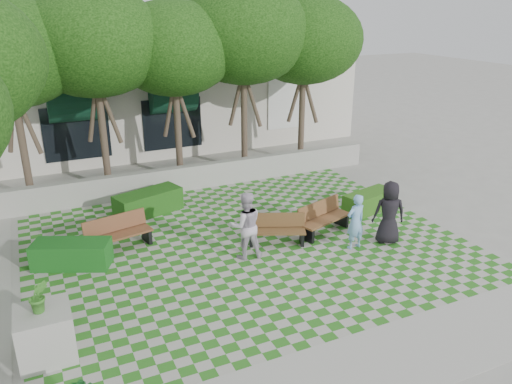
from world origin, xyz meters
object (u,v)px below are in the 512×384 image
bench_east (323,218)px  hedge_midleft (148,203)px  person_blue (355,222)px  person_white (246,225)px  person_dark (389,213)px  hedge_west (72,254)px  bench_mid (276,230)px  bench_west (118,234)px  planter_back (45,332)px  hedge_east (369,201)px

bench_east → hedge_midleft: (-4.46, 3.66, -0.08)m
person_blue → person_white: person_white is taller
person_dark → person_white: bearing=11.2°
hedge_midleft → person_blue: person_blue is taller
hedge_west → person_dark: size_ratio=1.06×
person_blue → person_dark: (1.08, -0.10, 0.12)m
hedge_west → person_dark: (8.47, -2.37, 0.58)m
bench_east → hedge_midleft: 5.77m
bench_east → hedge_west: size_ratio=0.97×
bench_mid → bench_west: bearing=-176.7°
bench_mid → hedge_midleft: (-2.84, 3.72, -0.04)m
hedge_west → planter_back: (-0.83, -3.61, 0.23)m
bench_west → person_dark: bearing=-34.2°
hedge_west → person_white: size_ratio=1.05×
hedge_east → person_blue: bearing=-135.1°
bench_east → bench_west: (-5.82, 1.50, 0.00)m
hedge_east → person_white: size_ratio=0.99×
bench_east → planter_back: size_ratio=1.11×
hedge_east → hedge_midleft: bearing=156.9°
bench_east → planter_back: 8.38m
bench_west → person_dark: 7.72m
bench_east → hedge_west: 7.21m
bench_mid → hedge_west: size_ratio=0.88×
hedge_east → person_dark: bearing=-114.2°
person_dark → person_white: size_ratio=0.99×
bench_mid → hedge_midleft: bearing=151.0°
hedge_east → person_dark: person_dark is taller
bench_east → bench_mid: size_ratio=1.10×
person_dark → bench_mid: bearing=-0.0°
person_white → planter_back: bearing=31.7°
hedge_west → person_blue: 7.74m
bench_west → hedge_east: (8.12, -0.71, -0.14)m
person_blue → hedge_midleft: bearing=-51.3°
hedge_east → planter_back: bearing=-161.8°
person_white → hedge_midleft: bearing=-58.2°
bench_east → hedge_east: size_ratio=1.02×
hedge_west → planter_back: bearing=-103.0°
bench_east → bench_west: 6.01m
hedge_east → planter_back: planter_back is taller
hedge_midleft → person_dark: bearing=-40.9°
bench_east → person_blue: (0.25, -1.25, 0.35)m
hedge_midleft → person_blue: 6.82m
hedge_west → person_blue: bearing=-17.1°
bench_east → person_blue: size_ratio=1.18×
bench_west → bench_mid: bearing=-32.8°
bench_mid → person_white: size_ratio=0.92×
bench_mid → person_white: person_white is taller
hedge_midleft → person_dark: (5.79, -5.02, 0.55)m
bench_mid → person_blue: bearing=-9.0°
hedge_east → bench_mid: bearing=-167.8°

